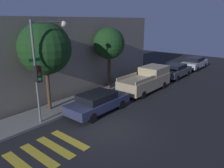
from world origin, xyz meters
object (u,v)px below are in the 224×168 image
object	(u,v)px
traffic_light_pole	(43,60)
sedan_near_corner	(98,102)
sedan_far_end	(195,63)
pickup_truck	(147,80)
sedan_middle	(175,70)
tree_near_corner	(45,49)
tree_midblock	(109,44)

from	to	relation	value
traffic_light_pole	sedan_near_corner	xyz separation A→B (m)	(2.94, -1.27, -3.00)
sedan_near_corner	sedan_far_end	world-z (taller)	sedan_far_end
traffic_light_pole	sedan_far_end	size ratio (longest dim) A/B	1.29
sedan_near_corner	sedan_far_end	distance (m)	17.45
pickup_truck	sedan_middle	xyz separation A→B (m)	(5.79, 0.00, -0.21)
pickup_truck	tree_near_corner	size ratio (longest dim) A/B	0.94
tree_near_corner	sedan_near_corner	bearing A→B (deg)	-53.91
tree_near_corner	pickup_truck	bearing A→B (deg)	-18.10
pickup_truck	tree_near_corner	distance (m)	8.99
sedan_middle	pickup_truck	bearing A→B (deg)	-180.00
sedan_middle	sedan_far_end	distance (m)	5.58
sedan_far_end	tree_midblock	bearing A→B (deg)	168.87
sedan_near_corner	tree_near_corner	bearing A→B (deg)	126.09
sedan_near_corner	tree_midblock	size ratio (longest dim) A/B	0.85
sedan_near_corner	pickup_truck	size ratio (longest dim) A/B	0.83
sedan_middle	sedan_far_end	size ratio (longest dim) A/B	0.97
sedan_near_corner	pickup_truck	xyz separation A→B (m)	(6.08, -0.00, 0.25)
pickup_truck	sedan_middle	world-z (taller)	pickup_truck
traffic_light_pole	tree_near_corner	distance (m)	1.75
tree_midblock	traffic_light_pole	bearing A→B (deg)	-169.36
sedan_middle	tree_near_corner	world-z (taller)	tree_near_corner
pickup_truck	traffic_light_pole	bearing A→B (deg)	171.96
pickup_truck	tree_midblock	world-z (taller)	tree_midblock
pickup_truck	sedan_middle	bearing A→B (deg)	0.00
traffic_light_pole	sedan_far_end	distance (m)	20.64
traffic_light_pole	sedan_middle	world-z (taller)	traffic_light_pole
sedan_far_end	tree_midblock	distance (m)	13.90
pickup_truck	sedan_far_end	world-z (taller)	pickup_truck
sedan_near_corner	pickup_truck	bearing A→B (deg)	-0.00
sedan_middle	sedan_near_corner	bearing A→B (deg)	180.00
sedan_middle	sedan_far_end	world-z (taller)	sedan_far_end
sedan_near_corner	traffic_light_pole	bearing A→B (deg)	156.56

